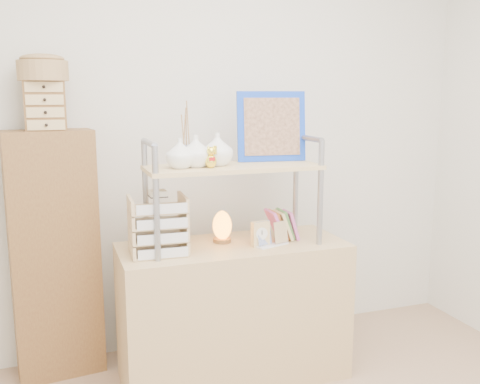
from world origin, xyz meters
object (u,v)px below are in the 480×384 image
object	(u,v)px
desk	(233,311)
salt_lamp	(222,226)
cabinet	(55,255)
letter_tray	(159,229)

from	to	relation	value
desk	salt_lamp	xyz separation A→B (m)	(-0.04, 0.06, 0.46)
desk	cabinet	bearing A→B (deg)	157.56
cabinet	salt_lamp	xyz separation A→B (m)	(0.85, -0.31, 0.16)
desk	cabinet	distance (m)	1.01
desk	cabinet	xyz separation A→B (m)	(-0.90, 0.37, 0.30)
letter_tray	salt_lamp	distance (m)	0.37
letter_tray	salt_lamp	world-z (taller)	letter_tray
salt_lamp	desk	bearing A→B (deg)	-55.13
desk	letter_tray	bearing A→B (deg)	-175.28
desk	salt_lamp	world-z (taller)	salt_lamp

